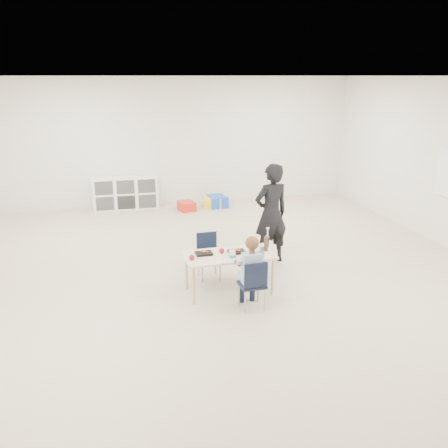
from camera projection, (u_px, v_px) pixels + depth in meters
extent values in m
plane|color=#BFAE92|center=(225.00, 281.00, 6.78)|extent=(9.00, 9.00, 0.00)
plane|color=white|center=(225.00, 76.00, 5.94)|extent=(9.00, 9.00, 0.00)
cube|color=white|center=(177.00, 142.00, 10.53)|extent=(8.00, 0.02, 2.80)
cube|color=#F5EDC4|center=(229.00, 255.00, 6.28)|extent=(1.21, 0.63, 0.03)
cube|color=black|center=(237.00, 252.00, 6.32)|extent=(0.23, 0.17, 0.03)
cube|color=black|center=(204.00, 253.00, 6.25)|extent=(0.23, 0.17, 0.03)
cube|color=white|center=(232.00, 254.00, 6.13)|extent=(0.07, 0.07, 0.10)
ellipsoid|color=tan|center=(250.00, 252.00, 6.24)|extent=(0.09, 0.09, 0.07)
sphere|color=maroon|center=(222.00, 251.00, 6.29)|extent=(0.07, 0.07, 0.07)
sphere|color=maroon|center=(192.00, 257.00, 6.06)|extent=(0.07, 0.07, 0.07)
cube|color=white|center=(126.00, 193.00, 10.37)|extent=(1.40, 0.40, 0.70)
imported|color=black|center=(271.00, 214.00, 7.25)|extent=(0.64, 0.50, 1.56)
cube|color=red|center=(187.00, 206.00, 10.28)|extent=(0.38, 0.45, 0.20)
cube|color=yellow|center=(213.00, 201.00, 10.59)|extent=(0.48, 0.55, 0.23)
cube|color=blue|center=(217.00, 201.00, 10.58)|extent=(0.44, 0.54, 0.24)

